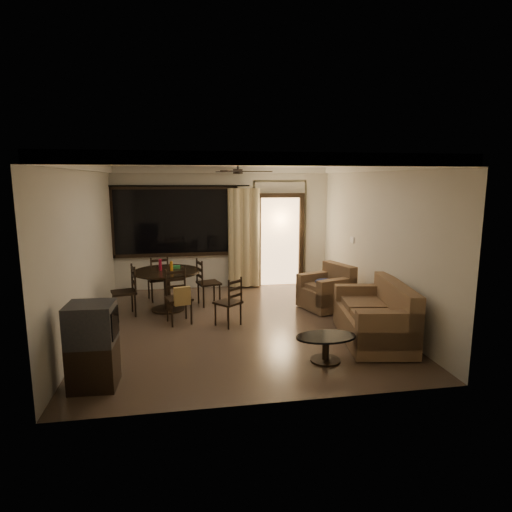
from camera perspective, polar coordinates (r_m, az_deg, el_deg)
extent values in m
plane|color=#7F6651|center=(7.65, -2.28, -9.05)|extent=(5.50, 5.50, 0.00)
plane|color=beige|center=(10.02, -4.37, 3.74)|extent=(5.00, 0.00, 5.00)
plane|color=beige|center=(4.65, 1.99, -3.76)|extent=(5.00, 0.00, 5.00)
plane|color=beige|center=(7.42, -21.87, 0.77)|extent=(0.00, 5.50, 5.50)
plane|color=beige|center=(8.02, 15.66, 1.77)|extent=(0.00, 5.50, 5.50)
plane|color=white|center=(7.23, -2.44, 12.40)|extent=(5.50, 5.50, 0.00)
cube|color=black|center=(9.93, -10.72, 4.55)|extent=(2.70, 0.04, 1.45)
cylinder|color=black|center=(9.80, -10.29, 9.20)|extent=(3.20, 0.03, 0.03)
cube|color=#FFC684|center=(10.23, 3.23, 1.91)|extent=(0.91, 0.03, 2.08)
cube|color=white|center=(8.98, 12.70, 2.12)|extent=(0.02, 0.18, 0.12)
cylinder|color=black|center=(7.23, -2.44, 11.92)|extent=(0.03, 0.03, 0.12)
cylinder|color=black|center=(7.23, -2.43, 11.21)|extent=(0.16, 0.16, 0.08)
cylinder|color=black|center=(8.42, -11.83, -2.04)|extent=(1.26, 1.26, 0.04)
cylinder|color=black|center=(8.51, -11.74, -4.54)|extent=(0.13, 0.13, 0.74)
cylinder|color=black|center=(8.61, -11.65, -6.94)|extent=(0.63, 0.63, 0.03)
cylinder|color=maroon|center=(8.42, -12.65, -1.16)|extent=(0.06, 0.06, 0.22)
cylinder|color=orange|center=(8.37, -11.22, -1.32)|extent=(0.06, 0.06, 0.18)
cube|color=#247A36|center=(8.59, -10.54, -1.45)|extent=(0.14, 0.10, 0.05)
cube|color=black|center=(8.34, -17.22, -4.65)|extent=(0.52, 0.52, 0.04)
cube|color=black|center=(8.72, -6.31, -3.61)|extent=(0.52, 0.52, 0.04)
cube|color=black|center=(7.70, -10.25, -5.59)|extent=(0.52, 0.52, 0.04)
cube|color=tan|center=(7.45, -9.81, -5.29)|extent=(0.29, 0.15, 0.32)
cube|color=black|center=(9.25, -12.93, -3.01)|extent=(0.52, 0.52, 0.04)
cube|color=black|center=(5.75, -20.81, -13.44)|extent=(0.57, 0.52, 0.56)
cube|color=black|center=(5.57, -21.15, -8.43)|extent=(0.57, 0.52, 0.50)
cube|color=black|center=(5.50, -18.30, -8.46)|extent=(0.04, 0.40, 0.34)
cube|color=#4C2F23|center=(7.07, 15.28, -9.04)|extent=(1.17, 1.84, 0.43)
cube|color=#4C2F23|center=(7.06, 18.15, -6.19)|extent=(0.48, 1.73, 0.70)
cube|color=#4C2F23|center=(6.31, 17.27, -9.43)|extent=(0.93, 0.33, 0.54)
cube|color=#4C2F23|center=(7.70, 13.82, -5.70)|extent=(0.93, 0.33, 0.54)
cube|color=#4C2F23|center=(6.98, 14.95, -7.15)|extent=(0.87, 1.58, 0.13)
cube|color=#4C2F23|center=(8.58, 9.26, -5.52)|extent=(1.07, 1.07, 0.40)
cube|color=#4C2F23|center=(8.69, 11.01, -3.13)|extent=(0.46, 0.86, 0.65)
cube|color=#4C2F23|center=(8.27, 10.71, -4.72)|extent=(0.86, 0.44, 0.50)
cube|color=#4C2F23|center=(8.78, 7.97, -3.77)|extent=(0.86, 0.44, 0.50)
cube|color=#4C2F23|center=(8.49, 9.04, -4.08)|extent=(0.77, 0.80, 0.12)
ellipsoid|color=#122150|center=(8.46, 9.06, -3.36)|extent=(0.36, 0.30, 0.11)
ellipsoid|color=black|center=(6.13, 9.32, -10.58)|extent=(0.86, 0.51, 0.03)
cylinder|color=black|center=(6.19, 9.27, -12.14)|extent=(0.10, 0.10, 0.34)
cylinder|color=black|center=(6.26, 9.23, -13.55)|extent=(0.42, 0.42, 0.03)
cube|color=black|center=(7.48, -3.76, -6.20)|extent=(0.54, 0.54, 0.04)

